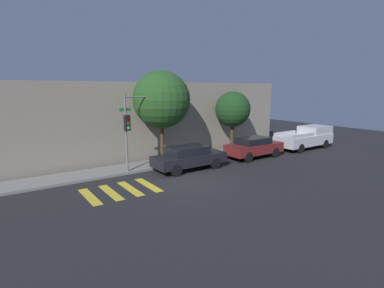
{
  "coord_description": "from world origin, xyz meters",
  "views": [
    {
      "loc": [
        -8.64,
        -12.88,
        5.0
      ],
      "look_at": [
        1.73,
        2.1,
        1.6
      ],
      "focal_mm": 28.0,
      "sensor_mm": 36.0,
      "label": 1
    }
  ],
  "objects_px": {
    "sedan_middle": "(254,147)",
    "tree_midblock": "(233,110)",
    "tree_near_corner": "(162,100)",
    "traffic_light_pole": "(134,119)",
    "sedan_near_corner": "(189,157)",
    "pickup_truck": "(306,137)"
  },
  "relations": [
    {
      "from": "sedan_middle",
      "to": "tree_midblock",
      "type": "xyz_separation_m",
      "value": [
        -0.08,
        2.29,
        2.57
      ]
    },
    {
      "from": "tree_near_corner",
      "to": "traffic_light_pole",
      "type": "bearing_deg",
      "value": -156.88
    },
    {
      "from": "traffic_light_pole",
      "to": "tree_near_corner",
      "type": "distance_m",
      "value": 2.79
    },
    {
      "from": "sedan_near_corner",
      "to": "tree_near_corner",
      "type": "xyz_separation_m",
      "value": [
        -0.59,
        2.29,
        3.46
      ]
    },
    {
      "from": "tree_near_corner",
      "to": "pickup_truck",
      "type": "bearing_deg",
      "value": -10.32
    },
    {
      "from": "traffic_light_pole",
      "to": "tree_midblock",
      "type": "distance_m",
      "value": 8.68
    },
    {
      "from": "sedan_middle",
      "to": "pickup_truck",
      "type": "height_order",
      "value": "pickup_truck"
    },
    {
      "from": "tree_near_corner",
      "to": "sedan_near_corner",
      "type": "bearing_deg",
      "value": -75.46
    },
    {
      "from": "sedan_near_corner",
      "to": "tree_midblock",
      "type": "bearing_deg",
      "value": 22.05
    },
    {
      "from": "traffic_light_pole",
      "to": "sedan_near_corner",
      "type": "relative_size",
      "value": 1.0
    },
    {
      "from": "sedan_middle",
      "to": "tree_near_corner",
      "type": "xyz_separation_m",
      "value": [
        -6.32,
        2.29,
        3.45
      ]
    },
    {
      "from": "pickup_truck",
      "to": "tree_midblock",
      "type": "relative_size",
      "value": 1.14
    },
    {
      "from": "traffic_light_pole",
      "to": "tree_near_corner",
      "type": "bearing_deg",
      "value": 23.12
    },
    {
      "from": "pickup_truck",
      "to": "tree_midblock",
      "type": "bearing_deg",
      "value": 160.12
    },
    {
      "from": "sedan_near_corner",
      "to": "tree_midblock",
      "type": "relative_size",
      "value": 0.97
    },
    {
      "from": "traffic_light_pole",
      "to": "sedan_near_corner",
      "type": "distance_m",
      "value": 4.05
    },
    {
      "from": "traffic_light_pole",
      "to": "sedan_middle",
      "type": "bearing_deg",
      "value": -8.28
    },
    {
      "from": "sedan_middle",
      "to": "sedan_near_corner",
      "type": "bearing_deg",
      "value": 180.0
    },
    {
      "from": "traffic_light_pole",
      "to": "sedan_near_corner",
      "type": "height_order",
      "value": "traffic_light_pole"
    },
    {
      "from": "traffic_light_pole",
      "to": "pickup_truck",
      "type": "xyz_separation_m",
      "value": [
        14.95,
        -1.27,
        -2.3
      ]
    },
    {
      "from": "sedan_near_corner",
      "to": "tree_midblock",
      "type": "xyz_separation_m",
      "value": [
        5.64,
        2.29,
        2.59
      ]
    },
    {
      "from": "sedan_near_corner",
      "to": "tree_near_corner",
      "type": "relative_size",
      "value": 0.76
    }
  ]
}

